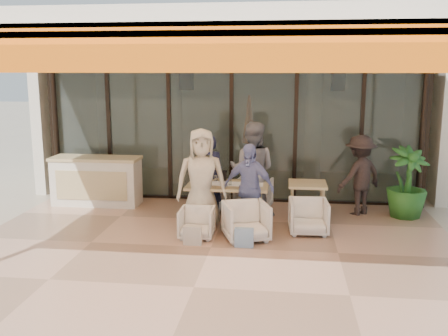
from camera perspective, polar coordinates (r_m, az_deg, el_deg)
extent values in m
plane|color=#C6B293|center=(8.10, -1.51, -9.23)|extent=(70.00, 70.00, 0.00)
cube|color=tan|center=(8.10, -1.51, -9.20)|extent=(8.00, 6.00, 0.01)
cube|color=silver|center=(7.61, -1.64, 14.77)|extent=(8.00, 6.00, 0.20)
cube|color=orange|center=(4.71, -7.18, 13.49)|extent=(8.00, 0.12, 0.45)
cube|color=orange|center=(5.39, -5.36, 14.50)|extent=(8.00, 1.50, 0.06)
cylinder|color=black|center=(11.60, -18.69, 4.53)|extent=(0.12, 0.12, 3.20)
cylinder|color=black|center=(10.81, 21.75, 3.88)|extent=(0.12, 0.12, 3.20)
cube|color=#9EADA3|center=(10.64, 0.86, 4.57)|extent=(8.00, 0.03, 3.20)
cube|color=black|center=(10.93, 0.84, -3.58)|extent=(8.00, 0.10, 0.08)
cube|color=black|center=(10.57, 0.89, 13.00)|extent=(8.00, 0.10, 0.08)
cube|color=black|center=(11.76, -18.97, 4.60)|extent=(0.08, 0.10, 3.20)
cube|color=black|center=(11.25, -12.98, 4.65)|extent=(0.08, 0.10, 3.20)
cube|color=black|center=(10.87, -6.26, 4.64)|extent=(0.08, 0.10, 3.20)
cube|color=black|center=(10.64, 0.86, 4.57)|extent=(0.08, 0.10, 3.20)
cube|color=black|center=(10.58, 8.17, 4.42)|extent=(0.08, 0.10, 3.20)
cube|color=black|center=(10.69, 15.44, 4.20)|extent=(0.08, 0.10, 3.20)
cube|color=black|center=(10.95, 22.20, 3.94)|extent=(0.08, 0.10, 3.20)
cube|color=silver|center=(14.10, 2.42, 6.59)|extent=(9.00, 0.25, 3.40)
cube|color=silver|center=(13.50, -17.29, 5.90)|extent=(0.25, 3.50, 3.40)
cube|color=silver|center=(12.73, 21.97, 5.31)|extent=(0.25, 3.50, 3.40)
cube|color=silver|center=(12.32, 1.80, 13.85)|extent=(9.00, 3.50, 0.25)
cube|color=tan|center=(12.63, 1.70, -1.71)|extent=(8.00, 3.50, 0.02)
cylinder|color=silver|center=(12.48, -5.68, 5.03)|extent=(0.40, 0.40, 3.00)
cylinder|color=silver|center=(12.19, 10.16, 4.77)|extent=(0.40, 0.40, 3.00)
cylinder|color=black|center=(11.94, -4.34, 11.99)|extent=(0.03, 0.03, 0.70)
cube|color=black|center=(11.94, -4.31, 9.83)|extent=(0.30, 0.30, 0.40)
sphere|color=#FFBF72|center=(11.94, -4.31, 9.83)|extent=(0.18, 0.18, 0.18)
cylinder|color=black|center=(11.76, 13.00, 11.76)|extent=(0.03, 0.03, 0.70)
cube|color=black|center=(11.76, 12.90, 9.57)|extent=(0.30, 0.30, 0.40)
sphere|color=#FFBF72|center=(11.76, 12.90, 9.57)|extent=(0.18, 0.18, 0.18)
cylinder|color=black|center=(11.86, 2.81, -2.36)|extent=(0.40, 0.40, 0.05)
cylinder|color=black|center=(11.67, 2.85, 2.42)|extent=(0.04, 0.04, 2.10)
cone|color=#EC4F14|center=(11.59, 2.88, 5.60)|extent=(0.32, 0.32, 1.10)
cube|color=silver|center=(10.81, -14.35, -1.59)|extent=(1.80, 0.60, 1.00)
cube|color=tan|center=(10.71, -14.48, 1.07)|extent=(1.85, 0.65, 0.06)
cube|color=tan|center=(10.53, -14.95, -1.96)|extent=(1.50, 0.02, 0.60)
cube|color=tan|center=(9.24, 0.44, -1.98)|extent=(1.50, 0.90, 0.05)
cube|color=white|center=(9.24, 0.44, -1.83)|extent=(1.30, 0.35, 0.01)
cylinder|color=tan|center=(9.12, -3.68, -4.58)|extent=(0.06, 0.06, 0.70)
cylinder|color=tan|center=(8.98, 4.15, -4.85)|extent=(0.06, 0.06, 0.70)
cylinder|color=tan|center=(9.73, -2.98, -3.57)|extent=(0.06, 0.06, 0.70)
cylinder|color=tan|center=(9.59, 4.35, -3.80)|extent=(0.06, 0.06, 0.70)
cylinder|color=white|center=(9.14, -2.47, -1.59)|extent=(0.06, 0.06, 0.11)
cylinder|color=white|center=(9.45, -0.92, -1.16)|extent=(0.06, 0.06, 0.11)
cylinder|color=white|center=(9.12, 0.68, -1.61)|extent=(0.06, 0.06, 0.11)
cylinder|color=white|center=(9.37, 2.40, -1.27)|extent=(0.06, 0.06, 0.11)
cylinder|color=white|center=(8.99, 3.47, -1.82)|extent=(0.06, 0.06, 0.11)
cylinder|color=maroon|center=(9.44, -2.77, -1.03)|extent=(0.07, 0.07, 0.16)
cylinder|color=black|center=(9.50, 0.04, -0.93)|extent=(0.09, 0.09, 0.17)
cylinder|color=black|center=(9.48, 0.04, -0.37)|extent=(0.10, 0.10, 0.01)
cylinder|color=white|center=(9.01, -2.62, -2.11)|extent=(0.22, 0.22, 0.01)
cylinder|color=white|center=(8.90, 3.10, -2.27)|extent=(0.22, 0.22, 0.01)
cylinder|color=white|center=(9.60, -2.00, -1.27)|extent=(0.22, 0.22, 0.01)
cylinder|color=white|center=(9.51, 3.36, -1.41)|extent=(0.22, 0.22, 0.01)
imported|color=white|center=(10.31, -1.27, -2.96)|extent=(0.71, 0.68, 0.61)
imported|color=white|center=(10.21, 3.40, -2.81)|extent=(0.79, 0.76, 0.72)
imported|color=white|center=(8.51, -3.13, -6.14)|extent=(0.58, 0.54, 0.59)
imported|color=white|center=(8.38, 2.55, -5.93)|extent=(0.88, 0.85, 0.72)
imported|color=#181B35|center=(9.72, -1.71, -0.85)|extent=(0.61, 0.43, 1.60)
imported|color=slate|center=(9.60, 3.25, -0.22)|extent=(0.98, 0.81, 1.86)
imported|color=beige|center=(8.82, -2.60, -1.35)|extent=(1.00, 0.77, 1.82)
imported|color=#6C75B4|center=(8.75, 2.84, -2.28)|extent=(0.99, 0.63, 1.58)
cube|color=silver|center=(8.17, -3.62, -7.79)|extent=(0.30, 0.10, 0.34)
cube|color=#99BFD8|center=(8.06, 2.31, -8.04)|extent=(0.30, 0.10, 0.34)
cube|color=tan|center=(9.45, 9.51, -1.84)|extent=(0.70, 0.70, 0.05)
cylinder|color=tan|center=(9.26, 7.77, -4.42)|extent=(0.05, 0.05, 0.70)
cylinder|color=tan|center=(9.29, 11.24, -4.49)|extent=(0.05, 0.05, 0.70)
cylinder|color=tan|center=(9.80, 7.74, -3.54)|extent=(0.05, 0.05, 0.70)
cylinder|color=tan|center=(9.83, 11.01, -3.61)|extent=(0.05, 0.05, 0.70)
imported|color=white|center=(8.82, 9.63, -5.35)|extent=(0.69, 0.65, 0.68)
imported|color=black|center=(10.07, 15.25, -0.84)|extent=(1.18, 1.08, 1.59)
imported|color=#1E5919|center=(10.17, 20.17, -1.61)|extent=(1.01, 1.01, 1.39)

